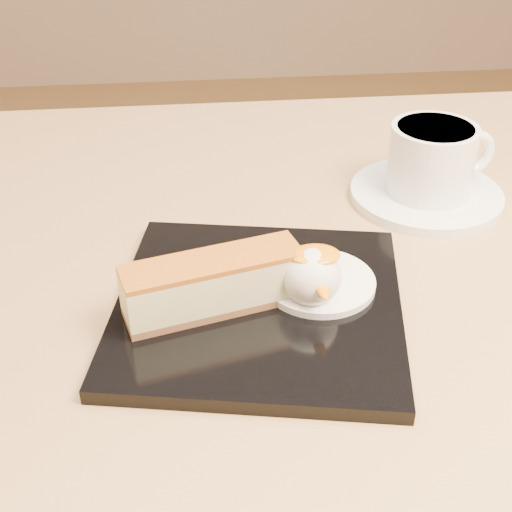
{
  "coord_description": "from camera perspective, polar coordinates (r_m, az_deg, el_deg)",
  "views": [
    {
      "loc": [
        -0.08,
        -0.48,
        1.07
      ],
      "look_at": [
        -0.04,
        -0.02,
        0.76
      ],
      "focal_mm": 50.0,
      "sensor_mm": 36.0,
      "label": 1
    }
  ],
  "objects": [
    {
      "name": "cheesecake",
      "position": [
        0.54,
        -3.45,
        -2.23
      ],
      "size": [
        0.14,
        0.07,
        0.04
      ],
      "rotation": [
        0.0,
        0.0,
        0.26
      ],
      "color": "brown",
      "rests_on": "dessert_plate"
    },
    {
      "name": "coffee_cup",
      "position": [
        0.71,
        14.0,
        7.62
      ],
      "size": [
        0.11,
        0.08,
        0.07
      ],
      "rotation": [
        0.0,
        0.0,
        0.21
      ],
      "color": "white",
      "rests_on": "saucer"
    },
    {
      "name": "saucer",
      "position": [
        0.73,
        13.44,
        4.79
      ],
      "size": [
        0.15,
        0.15,
        0.01
      ],
      "primitive_type": "cylinder",
      "color": "white",
      "rests_on": "table"
    },
    {
      "name": "mango_sauce",
      "position": [
        0.53,
        4.75,
        0.08
      ],
      "size": [
        0.04,
        0.03,
        0.01
      ],
      "primitive_type": "ellipsoid",
      "color": "orange",
      "rests_on": "ice_cream_scoop"
    },
    {
      "name": "dessert_plate",
      "position": [
        0.56,
        0.21,
        -4.04
      ],
      "size": [
        0.26,
        0.26,
        0.01
      ],
      "primitive_type": "cube",
      "rotation": [
        0.0,
        0.0,
        -0.19
      ],
      "color": "black",
      "rests_on": "table"
    },
    {
      "name": "table",
      "position": [
        0.7,
        2.82,
        -12.16
      ],
      "size": [
        0.8,
        0.8,
        0.72
      ],
      "color": "black",
      "rests_on": "ground"
    },
    {
      "name": "mint_sprig",
      "position": [
        0.58,
        1.82,
        -0.55
      ],
      "size": [
        0.03,
        0.02,
        0.0
      ],
      "color": "green",
      "rests_on": "cream_smear"
    },
    {
      "name": "cream_smear",
      "position": [
        0.57,
        5.05,
        -2.08
      ],
      "size": [
        0.09,
        0.09,
        0.01
      ],
      "primitive_type": "cylinder",
      "color": "white",
      "rests_on": "dessert_plate"
    },
    {
      "name": "ice_cream_scoop",
      "position": [
        0.54,
        4.49,
        -1.63
      ],
      "size": [
        0.05,
        0.05,
        0.05
      ],
      "primitive_type": "sphere",
      "color": "white",
      "rests_on": "cream_smear"
    }
  ]
}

